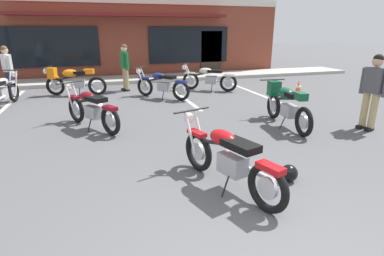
{
  "coord_description": "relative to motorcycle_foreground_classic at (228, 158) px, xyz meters",
  "views": [
    {
      "loc": [
        -1.4,
        -1.73,
        2.17
      ],
      "look_at": [
        0.11,
        3.06,
        0.55
      ],
      "focal_mm": 28.65,
      "sensor_mm": 36.0,
      "label": 1
    }
  ],
  "objects": [
    {
      "name": "person_by_back_row",
      "position": [
        -4.42,
        8.01,
        0.49
      ],
      "size": [
        0.41,
        0.57,
        1.68
      ],
      "color": "black",
      "rests_on": "ground_plane"
    },
    {
      "name": "painted_stall_lines",
      "position": [
        -0.26,
        6.58,
        -0.46
      ],
      "size": [
        8.13,
        4.8,
        0.01
      ],
      "color": "silver",
      "rests_on": "ground_plane"
    },
    {
      "name": "motorcycle_black_cruiser",
      "position": [
        2.52,
        2.38,
        0.07
      ],
      "size": [
        0.69,
        2.11,
        0.98
      ],
      "color": "black",
      "rests_on": "ground_plane"
    },
    {
      "name": "person_in_shorts_foreground",
      "position": [
        4.12,
        1.53,
        0.49
      ],
      "size": [
        0.34,
        0.61,
        1.68
      ],
      "color": "black",
      "rests_on": "ground_plane"
    },
    {
      "name": "ground_plane",
      "position": [
        -0.26,
        2.01,
        -0.46
      ],
      "size": [
        80.0,
        80.0,
        0.0
      ],
      "primitive_type": "plane",
      "color": "#515154"
    },
    {
      "name": "motorcycle_red_sportbike",
      "position": [
        2.32,
        6.99,
        0.0
      ],
      "size": [
        1.81,
        1.45,
        0.98
      ],
      "color": "black",
      "rests_on": "ground_plane"
    },
    {
      "name": "motorcycle_cream_vintage",
      "position": [
        -2.43,
        7.57,
        0.07
      ],
      "size": [
        2.05,
        0.93,
        0.98
      ],
      "color": "black",
      "rests_on": "ground_plane"
    },
    {
      "name": "motorcycle_green_cafe_racer",
      "position": [
        -1.82,
        3.49,
        0.0
      ],
      "size": [
        1.33,
        1.88,
        0.98
      ],
      "color": "black",
      "rests_on": "ground_plane"
    },
    {
      "name": "brick_storefront_building",
      "position": [
        -0.26,
        14.32,
        1.33
      ],
      "size": [
        15.57,
        7.1,
        3.58
      ],
      "color": "brown",
      "rests_on": "ground_plane"
    },
    {
      "name": "sidewalk_kerb",
      "position": [
        -0.26,
        10.18,
        -0.39
      ],
      "size": [
        22.0,
        1.8,
        0.14
      ],
      "primitive_type": "cube",
      "color": "#A8A59E",
      "rests_on": "ground_plane"
    },
    {
      "name": "helmet_on_pavement",
      "position": [
        0.96,
        -0.11,
        -0.33
      ],
      "size": [
        0.26,
        0.26,
        0.26
      ],
      "color": "black",
      "rests_on": "ground_plane"
    },
    {
      "name": "person_in_black_shirt",
      "position": [
        -0.61,
        7.87,
        0.49
      ],
      "size": [
        0.34,
        0.61,
        1.68
      ],
      "color": "black",
      "rests_on": "ground_plane"
    },
    {
      "name": "motorcycle_foreground_classic",
      "position": [
        0.0,
        0.0,
        0.0
      ],
      "size": [
        0.98,
        2.05,
        0.98
      ],
      "color": "black",
      "rests_on": "ground_plane"
    },
    {
      "name": "traffic_cone",
      "position": [
        4.86,
        5.11,
        -0.2
      ],
      "size": [
        0.34,
        0.34,
        0.53
      ],
      "color": "orange",
      "rests_on": "ground_plane"
    },
    {
      "name": "motorcycle_silver_naked",
      "position": [
        -4.28,
        6.38,
        0.0
      ],
      "size": [
        0.77,
        2.09,
        0.98
      ],
      "color": "black",
      "rests_on": "ground_plane"
    },
    {
      "name": "motorcycle_orange_scrambler",
      "position": [
        0.38,
        6.18,
        0.0
      ],
      "size": [
        1.59,
        1.71,
        0.98
      ],
      "color": "black",
      "rests_on": "ground_plane"
    }
  ]
}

